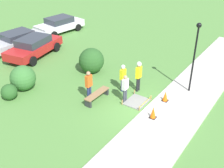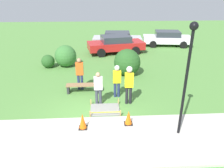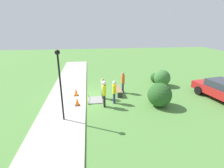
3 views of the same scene
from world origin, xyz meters
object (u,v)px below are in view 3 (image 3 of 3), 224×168
at_px(traffic_cone_far_patch, 77,101).
at_px(parked_car_red, 224,90).
at_px(worker_supervisor, 104,91).
at_px(lamppost_near, 60,76).
at_px(park_bench, 118,90).
at_px(bystander_in_orange_shirt, 123,81).
at_px(traffic_cone_near_patch, 76,92).
at_px(worker_assistant, 114,90).
at_px(bystander_in_gray_shirt, 103,87).

relative_size(traffic_cone_far_patch, parked_car_red, 0.12).
bearing_deg(worker_supervisor, lamppost_near, -58.42).
distance_m(park_bench, bystander_in_orange_shirt, 0.82).
height_order(traffic_cone_far_patch, park_bench, traffic_cone_far_patch).
relative_size(traffic_cone_near_patch, worker_assistant, 0.38).
relative_size(worker_supervisor, worker_assistant, 1.12).
bearing_deg(lamppost_near, bystander_in_orange_shirt, 132.77).
xyz_separation_m(traffic_cone_far_patch, bystander_in_gray_shirt, (-1.20, 1.91, 0.53)).
relative_size(traffic_cone_near_patch, bystander_in_orange_shirt, 0.36).
xyz_separation_m(traffic_cone_near_patch, park_bench, (-0.19, 3.45, -0.08)).
distance_m(bystander_in_gray_shirt, lamppost_near, 4.42).
relative_size(park_bench, lamppost_near, 0.44).
bearing_deg(lamppost_near, worker_supervisor, 121.58).
height_order(bystander_in_gray_shirt, parked_car_red, bystander_in_gray_shirt).
height_order(bystander_in_gray_shirt, lamppost_near, lamppost_near).
distance_m(bystander_in_orange_shirt, bystander_in_gray_shirt, 2.03).
height_order(traffic_cone_far_patch, worker_assistant, worker_assistant).
height_order(traffic_cone_near_patch, lamppost_near, lamppost_near).
bearing_deg(bystander_in_orange_shirt, bystander_in_gray_shirt, -60.52).
bearing_deg(park_bench, lamppost_near, -45.75).
relative_size(traffic_cone_near_patch, parked_car_red, 0.13).
height_order(bystander_in_orange_shirt, bystander_in_gray_shirt, bystander_in_orange_shirt).
relative_size(traffic_cone_near_patch, park_bench, 0.36).
xyz_separation_m(traffic_cone_near_patch, worker_assistant, (1.57, 2.85, 0.59)).
distance_m(park_bench, bystander_in_gray_shirt, 1.69).
height_order(traffic_cone_near_patch, worker_supervisor, worker_supervisor).
height_order(park_bench, worker_supervisor, worker_supervisor).
relative_size(traffic_cone_far_patch, worker_assistant, 0.35).
xyz_separation_m(traffic_cone_near_patch, bystander_in_orange_shirt, (-0.37, 3.86, 0.60)).
xyz_separation_m(bystander_in_gray_shirt, lamppost_near, (3.05, -2.61, 1.87)).
bearing_deg(bystander_in_orange_shirt, worker_assistant, -27.58).
height_order(lamppost_near, parked_car_red, lamppost_near).
xyz_separation_m(worker_supervisor, parked_car_red, (0.05, 9.10, -0.38)).
xyz_separation_m(traffic_cone_near_patch, bystander_in_gray_shirt, (0.62, 2.09, 0.51)).
distance_m(worker_supervisor, parked_car_red, 9.11).
relative_size(bystander_in_gray_shirt, lamppost_near, 0.40).
bearing_deg(worker_supervisor, traffic_cone_far_patch, -97.38).
distance_m(bystander_in_orange_shirt, lamppost_near, 6.21).
bearing_deg(worker_assistant, worker_supervisor, -56.30).
bearing_deg(park_bench, traffic_cone_near_patch, -86.90).
xyz_separation_m(worker_assistant, lamppost_near, (2.11, -3.36, 1.78)).
xyz_separation_m(lamppost_near, parked_car_red, (-1.55, 11.70, -2.01)).
relative_size(worker_supervisor, bystander_in_orange_shirt, 1.07).
relative_size(park_bench, worker_assistant, 1.06).
distance_m(traffic_cone_far_patch, parked_car_red, 11.01).
distance_m(worker_assistant, bystander_in_gray_shirt, 1.21).
xyz_separation_m(bystander_in_orange_shirt, parked_car_red, (2.50, 7.32, -0.24)).
height_order(bystander_in_orange_shirt, parked_car_red, bystander_in_orange_shirt).
bearing_deg(bystander_in_orange_shirt, traffic_cone_far_patch, -59.07).
relative_size(traffic_cone_far_patch, bystander_in_orange_shirt, 0.33).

